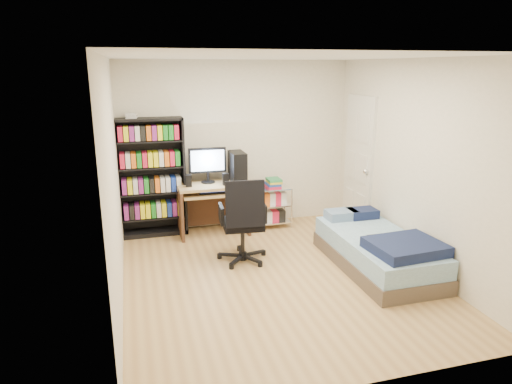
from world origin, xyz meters
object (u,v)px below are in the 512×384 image
object	(u,v)px
media_shelf	(151,176)
computer_desk	(219,187)
office_chair	(243,235)
bed	(378,250)

from	to	relation	value
media_shelf	computer_desk	size ratio (longest dim) A/B	1.40
media_shelf	office_chair	world-z (taller)	media_shelf
media_shelf	computer_desk	xyz separation A→B (m)	(0.96, -0.15, -0.19)
media_shelf	bed	bearing A→B (deg)	-36.92
media_shelf	bed	xyz separation A→B (m)	(2.58, -1.94, -0.65)
computer_desk	office_chair	bearing A→B (deg)	-86.26
media_shelf	bed	size ratio (longest dim) A/B	0.97
computer_desk	office_chair	world-z (taller)	computer_desk
bed	computer_desk	bearing A→B (deg)	132.19
office_chair	bed	xyz separation A→B (m)	(1.55, -0.63, -0.12)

